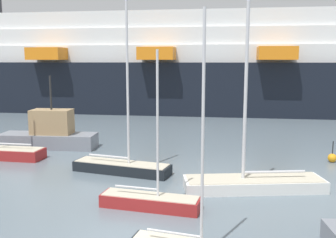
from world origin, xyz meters
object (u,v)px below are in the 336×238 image
(fishing_boat_1, at_px, (50,134))
(channel_buoy_1, at_px, (332,158))
(sailboat_3, at_px, (122,164))
(sailboat_1, at_px, (254,181))
(sailboat_4, at_px, (150,200))
(sailboat_5, at_px, (5,152))
(cruise_ship, at_px, (119,66))

(fishing_boat_1, relative_size, channel_buoy_1, 5.31)
(sailboat_3, xyz_separation_m, channel_buoy_1, (13.20, 5.19, -0.24))
(sailboat_1, bearing_deg, sailboat_4, 21.81)
(sailboat_4, relative_size, sailboat_5, 0.85)
(channel_buoy_1, bearing_deg, sailboat_3, -158.54)
(sailboat_5, relative_size, cruise_ship, 0.07)
(sailboat_4, bearing_deg, sailboat_5, 154.81)
(sailboat_1, bearing_deg, sailboat_3, -26.52)
(sailboat_3, height_order, sailboat_5, sailboat_3)
(sailboat_1, distance_m, fishing_boat_1, 17.10)
(sailboat_3, distance_m, sailboat_4, 6.03)
(sailboat_3, height_order, sailboat_4, sailboat_3)
(fishing_boat_1, bearing_deg, sailboat_1, -30.42)
(sailboat_3, distance_m, fishing_boat_1, 9.44)
(sailboat_1, relative_size, sailboat_4, 1.44)
(channel_buoy_1, bearing_deg, fishing_boat_1, 179.42)
(sailboat_1, distance_m, sailboat_5, 17.35)
(sailboat_3, xyz_separation_m, cruise_ship, (-10.84, 31.87, 5.47))
(sailboat_4, height_order, fishing_boat_1, sailboat_4)
(sailboat_5, height_order, cruise_ship, cruise_ship)
(sailboat_5, bearing_deg, cruise_ship, -88.13)
(channel_buoy_1, xyz_separation_m, cruise_ship, (-24.04, 26.68, 5.71))
(sailboat_1, bearing_deg, fishing_boat_1, -39.16)
(sailboat_5, distance_m, cruise_ship, 30.72)
(sailboat_4, distance_m, fishing_boat_1, 15.14)
(sailboat_3, relative_size, channel_buoy_1, 7.98)
(sailboat_1, xyz_separation_m, fishing_boat_1, (-15.58, 7.02, 0.60))
(sailboat_5, relative_size, channel_buoy_1, 5.92)
(sailboat_4, xyz_separation_m, cruise_ship, (-13.93, 37.04, 5.61))
(sailboat_5, bearing_deg, sailboat_4, 149.40)
(fishing_boat_1, xyz_separation_m, channel_buoy_1, (20.93, -0.21, -0.79))
(sailboat_5, relative_size, fishing_boat_1, 1.11)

